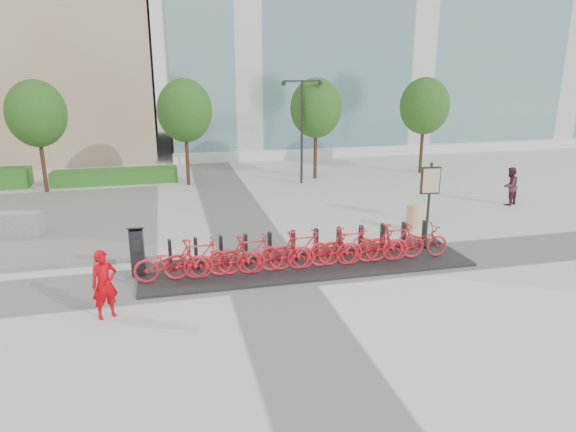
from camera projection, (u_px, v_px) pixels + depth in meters
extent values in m
plane|color=beige|center=(266.00, 274.00, 14.48)|extent=(120.00, 120.00, 0.00)
cube|color=#33751C|center=(116.00, 176.00, 25.56)|extent=(6.00, 1.20, 0.70)
cylinder|color=#46261A|center=(43.00, 160.00, 23.44)|extent=(0.18, 0.18, 3.00)
ellipsoid|color=#1B440F|center=(36.00, 113.00, 22.85)|extent=(2.60, 2.60, 2.99)
cylinder|color=#46261A|center=(187.00, 155.00, 24.91)|extent=(0.18, 0.18, 3.00)
ellipsoid|color=#1B440F|center=(185.00, 111.00, 24.32)|extent=(2.60, 2.60, 2.99)
cylinder|color=#46261A|center=(315.00, 150.00, 26.38)|extent=(0.18, 0.18, 3.00)
ellipsoid|color=#1B440F|center=(316.00, 108.00, 25.79)|extent=(2.60, 2.60, 2.99)
cylinder|color=#46261A|center=(422.00, 145.00, 27.74)|extent=(0.18, 0.18, 3.00)
ellipsoid|color=#1B440F|center=(425.00, 106.00, 27.15)|extent=(2.60, 2.60, 2.99)
cylinder|color=black|center=(302.00, 133.00, 24.94)|extent=(0.12, 0.12, 5.00)
cube|color=black|center=(293.00, 81.00, 24.15)|extent=(0.90, 0.08, 0.08)
cube|color=black|center=(311.00, 81.00, 24.35)|extent=(0.90, 0.08, 0.08)
cylinder|color=black|center=(284.00, 83.00, 24.08)|extent=(0.20, 0.20, 0.18)
cylinder|color=black|center=(320.00, 83.00, 24.48)|extent=(0.20, 0.20, 0.18)
cube|color=black|center=(308.00, 264.00, 15.04)|extent=(9.60, 2.40, 0.08)
imported|color=red|center=(171.00, 263.00, 13.68)|extent=(1.95, 0.68, 1.02)
imported|color=red|center=(198.00, 258.00, 13.83)|extent=(1.89, 0.53, 1.14)
imported|color=red|center=(225.00, 258.00, 14.00)|extent=(1.95, 0.68, 1.02)
imported|color=red|center=(251.00, 254.00, 14.15)|extent=(1.89, 0.53, 1.14)
imported|color=red|center=(276.00, 254.00, 14.33)|extent=(1.95, 0.68, 1.02)
imported|color=red|center=(301.00, 250.00, 14.48)|extent=(1.89, 0.53, 1.14)
imported|color=red|center=(325.00, 250.00, 14.66)|extent=(1.95, 0.68, 1.02)
imported|color=red|center=(349.00, 246.00, 14.80)|extent=(1.89, 0.53, 1.14)
imported|color=red|center=(372.00, 246.00, 14.98)|extent=(1.95, 0.68, 1.02)
imported|color=red|center=(395.00, 242.00, 15.13)|extent=(1.89, 0.53, 1.14)
imported|color=red|center=(417.00, 242.00, 15.31)|extent=(1.95, 0.68, 1.02)
cube|color=black|center=(137.00, 252.00, 14.05)|extent=(0.37, 0.32, 1.29)
cube|color=black|center=(135.00, 229.00, 13.86)|extent=(0.45, 0.38, 0.16)
cube|color=black|center=(136.00, 246.00, 13.82)|extent=(0.26, 0.03, 0.36)
imported|color=#C60008|center=(104.00, 284.00, 11.76)|extent=(0.70, 0.59, 1.64)
imported|color=#52212E|center=(510.00, 186.00, 21.45)|extent=(0.97, 0.89, 1.61)
cylinder|color=#FE8500|center=(413.00, 218.00, 18.14)|extent=(0.59, 0.59, 0.96)
cube|color=#A7A893|center=(10.00, 224.00, 17.69)|extent=(2.15, 0.94, 0.80)
cylinder|color=black|center=(429.00, 192.00, 19.03)|extent=(0.10, 0.10, 2.24)
cube|color=black|center=(430.00, 180.00, 18.90)|extent=(0.74, 0.19, 1.02)
cube|color=#C5B88D|center=(431.00, 181.00, 18.85)|extent=(0.63, 0.10, 0.90)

